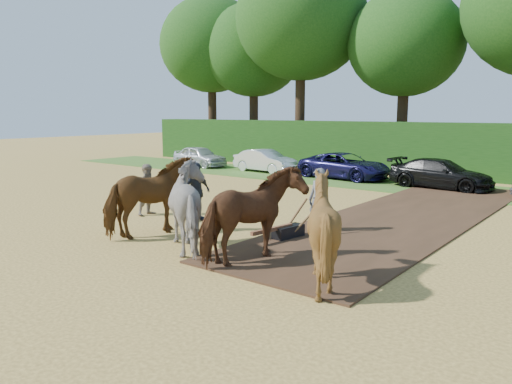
{
  "coord_description": "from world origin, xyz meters",
  "views": [
    {
      "loc": [
        7.76,
        -9.43,
        3.57
      ],
      "look_at": [
        -0.54,
        1.2,
        1.4
      ],
      "focal_mm": 35.0,
      "sensor_mm": 36.0,
      "label": 1
    }
  ],
  "objects_px": {
    "spectator_near": "(149,190)",
    "plough_team": "(227,210)",
    "parked_cars": "(458,175)",
    "spectator_far": "(196,192)"
  },
  "relations": [
    {
      "from": "spectator_near",
      "to": "plough_team",
      "type": "xyz_separation_m",
      "value": [
        5.41,
        -2.06,
        0.25
      ]
    },
    {
      "from": "spectator_near",
      "to": "parked_cars",
      "type": "height_order",
      "value": "spectator_near"
    },
    {
      "from": "spectator_far",
      "to": "parked_cars",
      "type": "xyz_separation_m",
      "value": [
        4.89,
        12.07,
        -0.29
      ]
    },
    {
      "from": "spectator_far",
      "to": "plough_team",
      "type": "bearing_deg",
      "value": -117.99
    },
    {
      "from": "parked_cars",
      "to": "plough_team",
      "type": "bearing_deg",
      "value": -95.65
    },
    {
      "from": "spectator_far",
      "to": "spectator_near",
      "type": "bearing_deg",
      "value": 106.34
    },
    {
      "from": "plough_team",
      "to": "parked_cars",
      "type": "height_order",
      "value": "plough_team"
    },
    {
      "from": "spectator_near",
      "to": "plough_team",
      "type": "height_order",
      "value": "plough_team"
    },
    {
      "from": "spectator_near",
      "to": "parked_cars",
      "type": "relative_size",
      "value": 0.05
    },
    {
      "from": "spectator_far",
      "to": "plough_team",
      "type": "height_order",
      "value": "plough_team"
    }
  ]
}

